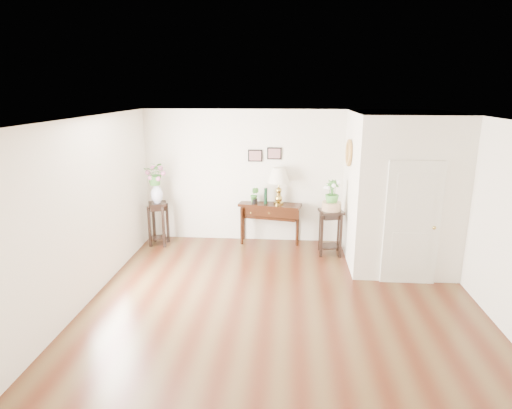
# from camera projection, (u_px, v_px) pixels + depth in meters

# --- Properties ---
(floor) EXTENTS (6.00, 5.50, 0.02)m
(floor) POSITION_uv_depth(u_px,v_px,m) (283.00, 299.00, 6.72)
(floor) COLOR #4F371D
(floor) RESTS_ON ground
(ceiling) EXTENTS (6.00, 5.50, 0.02)m
(ceiling) POSITION_uv_depth(u_px,v_px,m) (286.00, 118.00, 5.99)
(ceiling) COLOR white
(ceiling) RESTS_ON ground
(wall_back) EXTENTS (6.00, 0.02, 2.80)m
(wall_back) POSITION_uv_depth(u_px,v_px,m) (286.00, 177.00, 9.00)
(wall_back) COLOR silver
(wall_back) RESTS_ON ground
(wall_front) EXTENTS (6.00, 0.02, 2.80)m
(wall_front) POSITION_uv_depth(u_px,v_px,m) (280.00, 303.00, 3.71)
(wall_front) COLOR silver
(wall_front) RESTS_ON ground
(wall_left) EXTENTS (0.02, 5.50, 2.80)m
(wall_left) POSITION_uv_depth(u_px,v_px,m) (89.00, 210.00, 6.58)
(wall_left) COLOR silver
(wall_left) RESTS_ON ground
(wall_right) EXTENTS (0.02, 5.50, 2.80)m
(wall_right) POSITION_uv_depth(u_px,v_px,m) (493.00, 219.00, 6.13)
(wall_right) COLOR silver
(wall_right) RESTS_ON ground
(partition) EXTENTS (1.80, 1.95, 2.80)m
(partition) POSITION_uv_depth(u_px,v_px,m) (399.00, 189.00, 7.91)
(partition) COLOR silver
(partition) RESTS_ON floor
(door) EXTENTS (0.90, 0.05, 2.10)m
(door) POSITION_uv_depth(u_px,v_px,m) (412.00, 224.00, 7.04)
(door) COLOR silver
(door) RESTS_ON floor
(art_print_left) EXTENTS (0.30, 0.02, 0.25)m
(art_print_left) POSITION_uv_depth(u_px,v_px,m) (255.00, 156.00, 8.91)
(art_print_left) COLOR black
(art_print_left) RESTS_ON wall_back
(art_print_right) EXTENTS (0.30, 0.02, 0.25)m
(art_print_right) POSITION_uv_depth(u_px,v_px,m) (274.00, 153.00, 8.87)
(art_print_right) COLOR black
(art_print_right) RESTS_ON wall_back
(wall_ornament) EXTENTS (0.07, 0.51, 0.51)m
(wall_ornament) POSITION_uv_depth(u_px,v_px,m) (349.00, 153.00, 7.93)
(wall_ornament) COLOR #A77A48
(wall_ornament) RESTS_ON partition
(console_table) EXTENTS (1.35, 0.67, 0.86)m
(console_table) POSITION_uv_depth(u_px,v_px,m) (270.00, 223.00, 9.11)
(console_table) COLOR black
(console_table) RESTS_ON floor
(table_lamp) EXTENTS (0.57, 0.57, 0.78)m
(table_lamp) POSITION_uv_depth(u_px,v_px,m) (279.00, 188.00, 8.89)
(table_lamp) COLOR #AF9340
(table_lamp) RESTS_ON console_table
(green_vase) EXTENTS (0.08, 0.08, 0.34)m
(green_vase) POSITION_uv_depth(u_px,v_px,m) (266.00, 196.00, 8.95)
(green_vase) COLOR black
(green_vase) RESTS_ON console_table
(potted_plant) EXTENTS (0.22, 0.20, 0.34)m
(potted_plant) POSITION_uv_depth(u_px,v_px,m) (255.00, 196.00, 8.97)
(potted_plant) COLOR #3D8132
(potted_plant) RESTS_ON console_table
(plant_stand_a) EXTENTS (0.45, 0.45, 0.92)m
(plant_stand_a) POSITION_uv_depth(u_px,v_px,m) (159.00, 224.00, 8.97)
(plant_stand_a) COLOR black
(plant_stand_a) RESTS_ON floor
(porcelain_vase) EXTENTS (0.31, 0.31, 0.42)m
(porcelain_vase) POSITION_uv_depth(u_px,v_px,m) (157.00, 192.00, 8.79)
(porcelain_vase) COLOR white
(porcelain_vase) RESTS_ON plant_stand_a
(lily_arrangement) EXTENTS (0.44, 0.38, 0.48)m
(lily_arrangement) POSITION_uv_depth(u_px,v_px,m) (155.00, 172.00, 8.68)
(lily_arrangement) COLOR #3D8132
(lily_arrangement) RESTS_ON porcelain_vase
(plant_stand_b) EXTENTS (0.51, 0.51, 0.91)m
(plant_stand_b) POSITION_uv_depth(u_px,v_px,m) (330.00, 232.00, 8.46)
(plant_stand_b) COLOR black
(plant_stand_b) RESTS_ON floor
(ceramic_bowl) EXTENTS (0.49, 0.49, 0.17)m
(ceramic_bowl) POSITION_uv_depth(u_px,v_px,m) (331.00, 206.00, 8.32)
(ceramic_bowl) COLOR tan
(ceramic_bowl) RESTS_ON plant_stand_b
(narcissus) EXTENTS (0.29, 0.29, 0.48)m
(narcissus) POSITION_uv_depth(u_px,v_px,m) (332.00, 192.00, 8.25)
(narcissus) COLOR #3D8132
(narcissus) RESTS_ON ceramic_bowl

